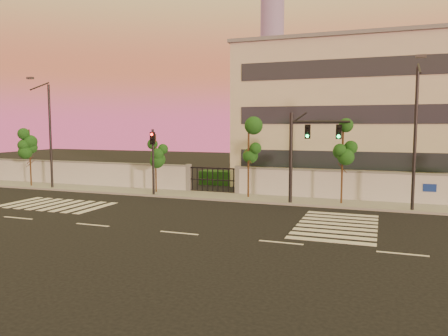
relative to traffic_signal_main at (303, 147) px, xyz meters
The scene contains 15 objects.
ground 10.98m from the traffic_signal_main, 114.39° to the right, with size 120.00×120.00×0.00m, color black.
sidewalk 5.76m from the traffic_signal_main, 165.37° to the left, with size 60.00×3.00×0.15m, color gray.
perimeter_wall 5.61m from the traffic_signal_main, 147.84° to the left, with size 60.00×0.36×2.20m.
hedge_row 6.86m from the traffic_signal_main, 120.02° to the left, with size 41.00×4.25×1.80m.
institutional_building 13.67m from the traffic_signal_main, 69.37° to the left, with size 24.40×12.40×12.25m.
distant_skyscraper 285.33m from the traffic_signal_main, 104.36° to the left, with size 16.00×16.00×118.00m.
road_markings 8.95m from the traffic_signal_main, 136.03° to the right, with size 57.00×7.62×0.02m.
street_tree_b 22.81m from the traffic_signal_main, behind, with size 1.48×1.18×4.85m.
street_tree_c 11.32m from the traffic_signal_main, behind, with size 1.40×1.12×4.53m.
street_tree_d 4.15m from the traffic_signal_main, 163.17° to the left, with size 1.60×1.27×5.51m.
street_tree_e 2.61m from the traffic_signal_main, 19.78° to the left, with size 1.51×1.20×5.48m.
traffic_signal_main is the anchor object (origin of this frame).
traffic_signal_secondary 10.84m from the traffic_signal_main, behind, with size 0.38×0.36×4.91m.
streetlight_west 20.45m from the traffic_signal_main, behind, with size 0.53×2.12×8.83m.
streetlight_east 6.70m from the traffic_signal_main, ahead, with size 0.54×2.16×8.97m.
Camera 1 is at (9.13, -18.63, 5.17)m, focal length 35.00 mm.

